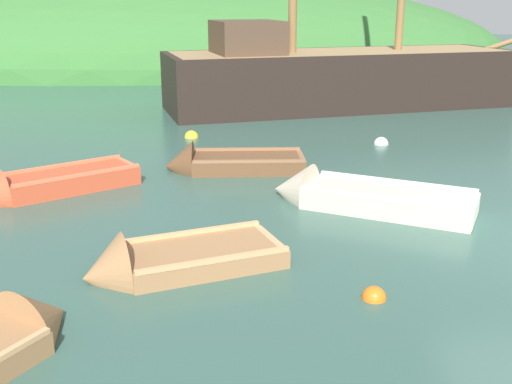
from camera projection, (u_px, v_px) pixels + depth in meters
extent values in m
ellipsoid|color=#387033|center=(151.00, 60.00, 40.11)|extent=(46.90, 24.79, 10.66)
cube|color=black|center=(340.00, 90.00, 22.64)|extent=(13.14, 6.33, 2.84)
cube|color=#997A51|center=(341.00, 53.00, 22.23)|extent=(12.58, 5.93, 0.10)
cube|color=#4C3828|center=(247.00, 37.00, 21.11)|extent=(2.71, 2.98, 1.10)
cube|color=#C64C2D|center=(71.00, 183.00, 12.99)|extent=(2.87, 2.38, 0.51)
cube|color=#FF6E48|center=(128.00, 170.00, 13.71)|extent=(0.62, 0.87, 0.35)
cube|color=#FF6E48|center=(48.00, 178.00, 12.66)|extent=(0.68, 0.92, 0.05)
cube|color=#FF6E48|center=(92.00, 171.00, 13.20)|extent=(0.68, 0.92, 0.05)
cube|color=#FF6E48|center=(62.00, 165.00, 13.28)|extent=(2.29, 1.52, 0.07)
cube|color=#FF6E48|center=(79.00, 175.00, 12.52)|extent=(2.29, 1.52, 0.07)
cone|color=#9E7047|center=(43.00, 322.00, 7.54)|extent=(1.30, 1.18, 1.10)
cube|color=beige|center=(388.00, 204.00, 11.66)|extent=(3.37, 2.60, 0.51)
cone|color=beige|center=(292.00, 191.00, 12.44)|extent=(1.24, 1.41, 1.19)
cube|color=white|center=(473.00, 211.00, 11.02)|extent=(0.64, 1.05, 0.36)
cube|color=white|center=(360.00, 190.00, 11.82)|extent=(0.71, 1.10, 0.05)
cube|color=white|center=(419.00, 198.00, 11.38)|extent=(0.71, 1.10, 0.05)
cube|color=white|center=(396.00, 181.00, 12.08)|extent=(2.76, 1.54, 0.07)
cube|color=white|center=(382.00, 198.00, 11.07)|extent=(2.76, 1.54, 0.07)
cube|color=brown|center=(248.00, 166.00, 14.44)|extent=(2.62, 1.32, 0.45)
cone|color=brown|center=(179.00, 166.00, 14.39)|extent=(0.68, 1.21, 1.19)
cube|color=#8E6242|center=(301.00, 162.00, 14.47)|extent=(0.15, 1.13, 0.32)
cube|color=#8E6242|center=(229.00, 159.00, 14.38)|extent=(0.21, 1.16, 0.05)
cube|color=#8E6242|center=(268.00, 159.00, 14.41)|extent=(0.21, 1.16, 0.05)
cube|color=#8E6242|center=(248.00, 149.00, 14.93)|extent=(2.54, 0.14, 0.07)
cube|color=#8E6242|center=(249.00, 161.00, 13.81)|extent=(2.54, 0.14, 0.07)
cube|color=#9E7047|center=(203.00, 260.00, 9.31)|extent=(2.62, 1.94, 0.40)
cone|color=#9E7047|center=(104.00, 276.00, 8.78)|extent=(0.95, 1.33, 1.20)
cube|color=tan|center=(271.00, 245.00, 9.69)|extent=(0.47, 1.11, 0.28)
cube|color=tan|center=(176.00, 255.00, 9.12)|extent=(0.54, 1.15, 0.05)
cube|color=tan|center=(228.00, 247.00, 9.41)|extent=(0.54, 1.15, 0.05)
cube|color=tan|center=(191.00, 232.00, 9.76)|extent=(2.20, 0.81, 0.07)
cube|color=tan|center=(215.00, 260.00, 8.72)|extent=(2.20, 0.81, 0.07)
sphere|color=yellow|center=(192.00, 137.00, 17.86)|extent=(0.41, 0.41, 0.41)
sphere|color=white|center=(381.00, 144.00, 17.03)|extent=(0.40, 0.40, 0.40)
sphere|color=orange|center=(374.00, 298.00, 8.29)|extent=(0.34, 0.34, 0.34)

